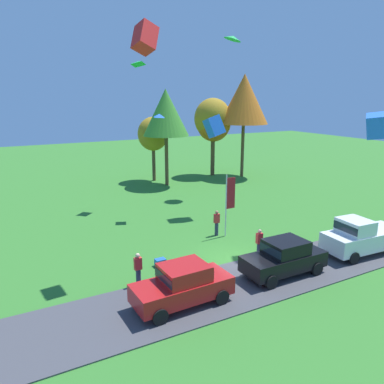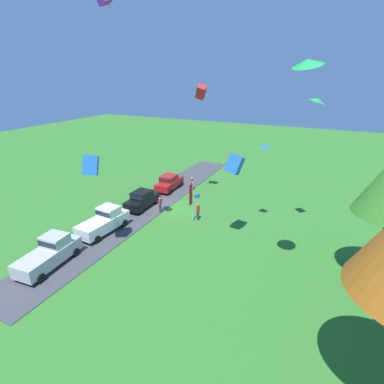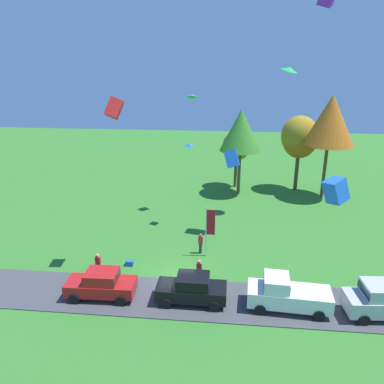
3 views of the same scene
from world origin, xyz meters
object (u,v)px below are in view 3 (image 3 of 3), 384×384
car_pickup_near_entrance (286,293)px  tree_right_of_center (300,136)px  cooler_box (130,263)px  kite_box_high_right (336,190)px  kite_diamond_high_left (192,96)px  person_on_lawn (200,243)px  car_sedan_mid_row (101,283)px  kite_box_near_flag (232,159)px  tree_center_back (236,146)px  flag_banner (209,226)px  car_sedan_far_end (192,288)px  tree_far_right (241,130)px  kite_delta_over_trees (290,69)px  kite_box_low_drifter (114,108)px  kite_diamond_topmost (189,145)px  person_watching_sky (98,264)px  tree_lone_near (300,140)px  person_beside_suv (199,271)px  tree_left_of_center (330,120)px

car_pickup_near_entrance → tree_right_of_center: size_ratio=0.58×
cooler_box → kite_box_high_right: size_ratio=0.40×
kite_diamond_high_left → person_on_lawn: bearing=-80.1°
car_sedan_mid_row → kite_box_near_flag: size_ratio=3.16×
car_pickup_near_entrance → tree_right_of_center: bearing=79.9°
tree_center_back → flag_banner: (-2.15, -17.71, -2.43)m
tree_center_back → person_on_lawn: bearing=-99.3°
car_sedan_far_end → tree_far_right: size_ratio=0.46×
kite_delta_over_trees → kite_box_low_drifter: size_ratio=1.27×
kite_box_high_right → kite_box_low_drifter: bearing=170.3°
cooler_box → car_pickup_near_entrance: bearing=-20.7°
car_pickup_near_entrance → person_on_lawn: bearing=131.2°
kite_box_high_right → kite_diamond_topmost: 14.29m
car_sedan_far_end → person_watching_sky: size_ratio=2.58×
car_sedan_far_end → kite_box_high_right: (8.45, 1.80, 6.16)m
person_on_lawn → cooler_box: 5.73m
tree_center_back → kite_delta_over_trees: bearing=-62.6°
tree_lone_near → tree_far_right: bearing=-163.7°
person_on_lawn → person_beside_suv: (0.24, -4.14, 0.00)m
person_watching_sky → kite_delta_over_trees: 23.19m
car_pickup_near_entrance → person_watching_sky: size_ratio=2.99×
person_beside_suv → kite_box_high_right: kite_box_high_right is taller
kite_delta_over_trees → person_beside_suv: bearing=-117.5°
tree_center_back → kite_box_near_flag: size_ratio=4.87×
kite_delta_over_trees → kite_box_near_flag: bearing=-134.5°
tree_lone_near → cooler_box: 25.15m
flag_banner → car_sedan_mid_row: bearing=-136.6°
car_sedan_far_end → person_watching_sky: 7.38m
car_sedan_mid_row → kite_box_low_drifter: size_ratio=3.68×
kite_diamond_high_left → tree_left_of_center: bearing=20.6°
flag_banner → kite_box_high_right: size_ratio=2.93×
car_sedan_mid_row → tree_left_of_center: tree_left_of_center is taller
kite_diamond_topmost → tree_far_right: bearing=62.9°
car_pickup_near_entrance → kite_delta_over_trees: bearing=85.0°
person_watching_sky → kite_diamond_high_left: size_ratio=1.77×
flag_banner → kite_box_high_right: (7.75, -4.32, 4.59)m
car_pickup_near_entrance → kite_delta_over_trees: 20.24m
car_sedan_far_end → person_on_lawn: (0.01, 6.48, -0.16)m
person_watching_sky → tree_far_right: tree_far_right is taller
car_pickup_near_entrance → car_sedan_far_end: bearing=179.2°
kite_diamond_high_left → kite_box_high_right: 17.72m
car_sedan_far_end → kite_delta_over_trees: size_ratio=2.87×
car_sedan_mid_row → tree_left_of_center: 29.08m
tree_center_back → kite_diamond_high_left: bearing=-119.0°
tree_center_back → kite_box_near_flag: kite_box_near_flag is taller
tree_right_of_center → car_sedan_mid_row: bearing=-124.0°
tree_far_right → kite_diamond_topmost: (-4.71, -9.21, 0.24)m
kite_box_high_right → kite_box_near_flag: bearing=125.0°
person_on_lawn → kite_diamond_topmost: (-1.52, 5.56, 6.72)m
flag_banner → kite_diamond_high_left: (-2.31, 9.64, 8.85)m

